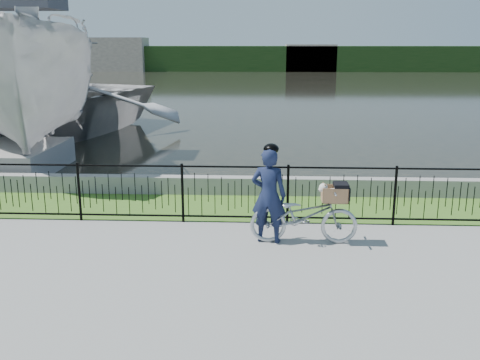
{
  "coord_description": "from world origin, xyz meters",
  "views": [
    {
      "loc": [
        0.55,
        -8.13,
        3.35
      ],
      "look_at": [
        0.12,
        1.0,
        1.0
      ],
      "focal_mm": 40.0,
      "sensor_mm": 36.0,
      "label": 1
    }
  ],
  "objects_px": {
    "cyclist": "(269,194)",
    "boat_near": "(29,85)",
    "bicycle_rig": "(305,215)",
    "boat_far": "(16,104)"
  },
  "relations": [
    {
      "from": "bicycle_rig",
      "to": "boat_near",
      "type": "xyz_separation_m",
      "value": [
        -7.79,
        7.18,
        1.65
      ]
    },
    {
      "from": "bicycle_rig",
      "to": "boat_far",
      "type": "height_order",
      "value": "boat_far"
    },
    {
      "from": "cyclist",
      "to": "bicycle_rig",
      "type": "bearing_deg",
      "value": -2.92
    },
    {
      "from": "bicycle_rig",
      "to": "boat_far",
      "type": "xyz_separation_m",
      "value": [
        -9.43,
        9.67,
        0.76
      ]
    },
    {
      "from": "cyclist",
      "to": "boat_far",
      "type": "xyz_separation_m",
      "value": [
        -8.82,
        9.64,
        0.41
      ]
    },
    {
      "from": "boat_near",
      "to": "bicycle_rig",
      "type": "bearing_deg",
      "value": -42.68
    },
    {
      "from": "boat_near",
      "to": "boat_far",
      "type": "distance_m",
      "value": 3.11
    },
    {
      "from": "bicycle_rig",
      "to": "boat_near",
      "type": "bearing_deg",
      "value": 137.32
    },
    {
      "from": "boat_near",
      "to": "cyclist",
      "type": "bearing_deg",
      "value": -44.92
    },
    {
      "from": "cyclist",
      "to": "boat_near",
      "type": "height_order",
      "value": "boat_near"
    }
  ]
}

